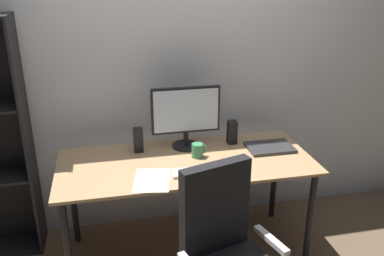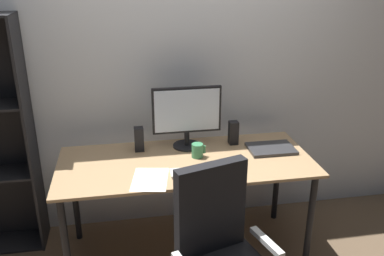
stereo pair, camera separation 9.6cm
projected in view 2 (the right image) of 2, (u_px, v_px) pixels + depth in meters
The scene contains 11 objects.
ground_plane at pixel (186, 251), 3.03m from camera, with size 12.00×12.00×0.00m, color brown.
back_wall at pixel (174, 60), 3.04m from camera, with size 6.40×0.10×2.60m, color silver.
desk at pixel (186, 171), 2.78m from camera, with size 1.69×0.73×0.74m.
monitor at pixel (187, 114), 2.87m from camera, with size 0.48×0.20×0.44m.
keyboard at pixel (194, 172), 2.58m from camera, with size 0.29×0.11×0.02m, color silver.
mouse at pixel (231, 166), 2.64m from camera, with size 0.06×0.10×0.03m, color black.
coffee_mug at pixel (198, 150), 2.78m from camera, with size 0.09×0.08×0.10m.
laptop at pixel (271, 149), 2.90m from camera, with size 0.32×0.23×0.02m, color #2D2D30.
speaker_left at pixel (139, 139), 2.87m from camera, with size 0.06×0.07×0.17m, color black.
speaker_right at pixel (233, 133), 2.98m from camera, with size 0.06×0.07×0.17m, color black.
paper_sheet at pixel (150, 179), 2.51m from camera, with size 0.21×0.30×0.00m, color white.
Camera 2 is at (-0.39, -2.45, 1.96)m, focal length 38.64 mm.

